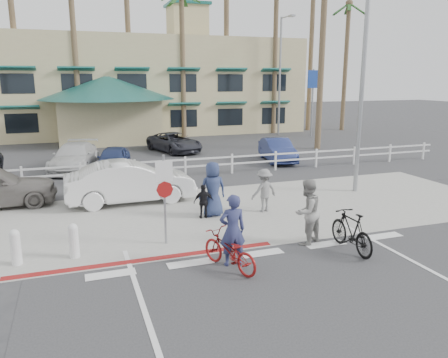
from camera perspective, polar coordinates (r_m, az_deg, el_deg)
name	(u,v)px	position (r m, az deg, el deg)	size (l,w,h in m)	color
ground	(271,262)	(11.59, 6.16, -10.75)	(140.00, 140.00, 0.00)	#333335
bike_path	(310,298)	(10.00, 11.23, -14.97)	(12.00, 16.00, 0.01)	#333335
sidewalk_plaza	(217,213)	(15.50, -0.97, -4.44)	(22.00, 7.00, 0.01)	gray
cross_street	(188,187)	(19.20, -4.73, -1.06)	(40.00, 5.00, 0.01)	#333335
parking_lot	(150,153)	(28.32, -9.60, 3.36)	(50.00, 16.00, 0.01)	#333335
curb_red	(148,260)	(11.82, -9.93, -10.33)	(7.00, 0.25, 0.02)	maroon
rail_fence	(187,167)	(21.11, -4.81, 1.61)	(29.40, 0.16, 1.00)	silver
building	(145,67)	(41.10, -10.29, 14.19)	(28.00, 16.00, 11.30)	#C4B786
sign_post	(165,195)	(12.40, -7.77, -2.09)	(0.50, 0.10, 2.90)	gray
bollard_0	(74,241)	(12.28, -19.03, -7.63)	(0.26, 0.26, 0.95)	silver
bollard_1	(16,247)	(12.38, -25.57, -8.05)	(0.26, 0.26, 0.95)	silver
streetlight_0	(362,82)	(18.72, 17.62, 11.94)	(0.60, 2.00, 9.00)	gray
streetlight_1	(280,77)	(37.44, 7.30, 13.04)	(0.60, 2.00, 9.50)	gray
info_sign	(312,102)	(36.69, 11.46, 9.85)	(1.20, 0.16, 5.60)	navy
palm_2	(14,30)	(35.86, -25.78, 17.12)	(4.00, 4.00, 16.00)	#1C481B
palm_3	(74,45)	(34.63, -18.95, 16.21)	(4.00, 4.00, 14.00)	#1C481B
palm_4	(129,41)	(35.96, -12.37, 17.25)	(4.00, 4.00, 15.00)	#1C481B
palm_5	(183,54)	(35.66, -5.44, 15.91)	(4.00, 4.00, 13.00)	#1C481B
palm_6	(226,31)	(37.92, 0.32, 18.82)	(4.00, 4.00, 17.00)	#1C481B
palm_7	(275,50)	(38.41, 6.71, 16.41)	(4.00, 4.00, 14.00)	#1C481B
palm_8	(311,46)	(41.20, 11.33, 16.72)	(4.00, 4.00, 15.00)	#1C481B
palm_9	(346,57)	(41.90, 15.65, 15.06)	(4.00, 4.00, 13.00)	#1C481B
palm_11	(322,41)	(30.04, 12.74, 17.17)	(4.00, 4.00, 14.00)	#1C481B
bike_red	(229,251)	(10.94, 0.65, -9.39)	(0.64, 1.85, 0.97)	maroon
rider_red	(232,230)	(11.03, 1.12, -6.71)	(0.68, 0.45, 1.87)	navy
bike_black	(351,231)	(12.53, 16.30, -6.56)	(0.54, 1.89, 1.14)	black
rider_black	(307,212)	(12.65, 10.77, -4.24)	(0.93, 0.72, 1.90)	gray
pedestrian_a	(264,190)	(15.55, 5.26, -1.50)	(1.00, 0.58, 1.55)	slate
pedestrian_child	(204,202)	(14.78, -2.67, -2.97)	(0.69, 0.29, 1.18)	black
pedestrian_b	(213,189)	(14.93, -1.48, -1.34)	(0.93, 0.61, 1.91)	navy
car_white_sedan	(131,182)	(17.01, -12.10, -0.39)	(1.69, 4.84, 1.59)	silver
lot_car_1	(75,157)	(23.92, -18.94, 2.75)	(1.93, 4.74, 1.37)	silver
lot_car_2	(113,159)	(23.22, -14.25, 2.59)	(1.46, 3.63, 1.24)	navy
lot_car_3	(277,150)	(25.23, 6.99, 3.78)	(1.38, 3.97, 1.31)	navy
lot_car_5	(174,142)	(28.51, -6.50, 4.78)	(2.06, 4.46, 1.24)	#2C2D36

